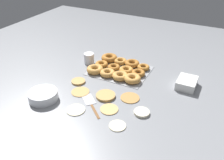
{
  "coord_description": "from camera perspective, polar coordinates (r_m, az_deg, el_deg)",
  "views": [
    {
      "loc": [
        -0.53,
        1.05,
        0.82
      ],
      "look_at": [
        0.04,
        -0.06,
        0.04
      ],
      "focal_mm": 38.0,
      "sensor_mm": 36.0,
      "label": 1
    }
  ],
  "objects": [
    {
      "name": "pancake_0",
      "position": [
        1.39,
        -1.54,
        -3.77
      ],
      "size": [
        0.11,
        0.11,
        0.02
      ],
      "primitive_type": "cylinder",
      "color": "tan",
      "rests_on": "ground_plane"
    },
    {
      "name": "container_stack",
      "position": [
        1.54,
        17.53,
        -0.71
      ],
      "size": [
        0.11,
        0.15,
        0.05
      ],
      "color": "white",
      "rests_on": "ground_plane"
    },
    {
      "name": "paper_cup",
      "position": [
        1.74,
        -5.54,
        5.17
      ],
      "size": [
        0.07,
        0.07,
        0.08
      ],
      "color": "white",
      "rests_on": "ground_plane"
    },
    {
      "name": "spatula",
      "position": [
        1.36,
        -5.35,
        -5.23
      ],
      "size": [
        0.2,
        0.18,
        0.01
      ],
      "rotation": [
        0.0,
        0.0,
        5.57
      ],
      "color": "brown",
      "rests_on": "ground_plane"
    },
    {
      "name": "pancake_3",
      "position": [
        1.45,
        -7.62,
        -2.76
      ],
      "size": [
        0.11,
        0.11,
        0.01
      ],
      "primitive_type": "cylinder",
      "color": "tan",
      "rests_on": "ground_plane"
    },
    {
      "name": "donut_tray",
      "position": [
        1.65,
        1.5,
        2.8
      ],
      "size": [
        0.4,
        0.32,
        0.05
      ],
      "color": "#93969B",
      "rests_on": "ground_plane"
    },
    {
      "name": "pancake_7",
      "position": [
        1.31,
        -8.74,
        -7.02
      ],
      "size": [
        0.1,
        0.1,
        0.01
      ],
      "primitive_type": "cylinder",
      "color": "beige",
      "rests_on": "ground_plane"
    },
    {
      "name": "ground_plane",
      "position": [
        1.43,
        0.09,
        -2.91
      ],
      "size": [
        3.0,
        3.0,
        0.0
      ],
      "primitive_type": "plane",
      "color": "gray"
    },
    {
      "name": "pancake_1",
      "position": [
        1.2,
        1.32,
        -10.85
      ],
      "size": [
        0.09,
        0.09,
        0.01
      ],
      "primitive_type": "cylinder",
      "color": "beige",
      "rests_on": "ground_plane"
    },
    {
      "name": "pancake_5",
      "position": [
        1.39,
        4.35,
        -4.21
      ],
      "size": [
        0.11,
        0.11,
        0.01
      ],
      "primitive_type": "cylinder",
      "color": "#B27F42",
      "rests_on": "ground_plane"
    },
    {
      "name": "batter_bowl",
      "position": [
        1.42,
        -16.24,
        -3.6
      ],
      "size": [
        0.17,
        0.17,
        0.05
      ],
      "color": "white",
      "rests_on": "ground_plane"
    },
    {
      "name": "pancake_4",
      "position": [
        1.28,
        7.15,
        -7.73
      ],
      "size": [
        0.08,
        0.08,
        0.01
      ],
      "primitive_type": "cylinder",
      "color": "beige",
      "rests_on": "ground_plane"
    },
    {
      "name": "pancake_6",
      "position": [
        1.54,
        -8.05,
        -0.27
      ],
      "size": [
        0.09,
        0.09,
        0.01
      ],
      "primitive_type": "cylinder",
      "color": "tan",
      "rests_on": "ground_plane"
    },
    {
      "name": "pancake_2",
      "position": [
        1.3,
        -0.67,
        -6.95
      ],
      "size": [
        0.1,
        0.1,
        0.01
      ],
      "primitive_type": "cylinder",
      "color": "tan",
      "rests_on": "ground_plane"
    }
  ]
}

